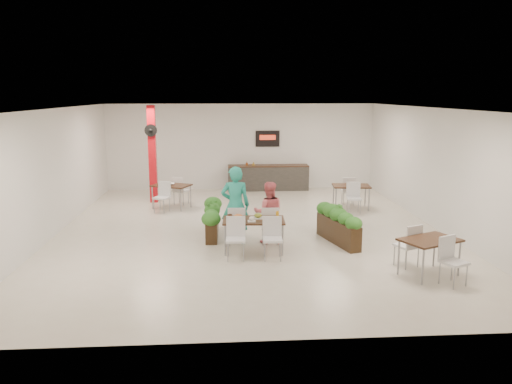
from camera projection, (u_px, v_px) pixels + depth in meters
ground at (250, 231)px, 13.21m from camera, size 12.00×12.00×0.00m
room_shell at (250, 155)px, 12.81m from camera, size 10.10×12.10×3.22m
red_column at (152, 153)px, 16.40m from camera, size 0.40×0.41×3.20m
service_counter at (268, 177)px, 18.71m from camera, size 3.00×0.64×2.20m
main_table at (253, 224)px, 11.39m from camera, size 1.44×1.68×0.92m
diner_man at (235, 205)px, 11.94m from camera, size 0.71×0.48×1.89m
diner_woman at (269, 212)px, 12.03m from camera, size 0.76×0.60×1.50m
planter_left at (212, 217)px, 12.67m from camera, size 0.42×1.78×0.93m
planter_right at (338, 223)px, 12.05m from camera, size 0.78×1.79×0.96m
side_table_a at (171, 189)px, 15.70m from camera, size 1.34×1.65×0.92m
side_table_b at (351, 189)px, 15.62m from camera, size 1.21×1.65×0.92m
side_table_c at (430, 245)px, 9.86m from camera, size 1.34×1.65×0.92m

